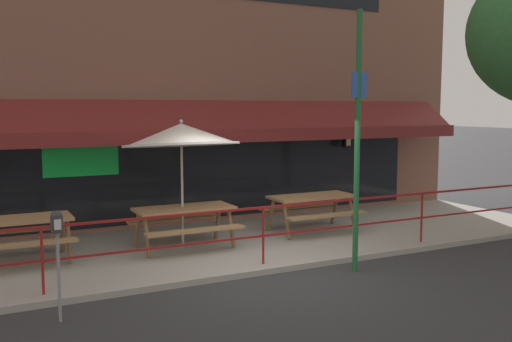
{
  "coord_description": "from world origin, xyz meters",
  "views": [
    {
      "loc": [
        -4.29,
        -7.89,
        2.68
      ],
      "look_at": [
        0.53,
        1.6,
        1.5
      ],
      "focal_mm": 40.0,
      "sensor_mm": 36.0,
      "label": 1
    }
  ],
  "objects_px": {
    "street_sign_pole": "(357,140)",
    "picnic_table_left": "(15,228)",
    "patio_umbrella_centre": "(181,135)",
    "picnic_table_centre": "(184,216)",
    "picnic_table_right": "(312,203)",
    "parking_meter_near": "(57,232)"
  },
  "relations": [
    {
      "from": "picnic_table_centre",
      "to": "picnic_table_left",
      "type": "bearing_deg",
      "value": 174.87
    },
    {
      "from": "picnic_table_left",
      "to": "patio_umbrella_centre",
      "type": "relative_size",
      "value": 0.75
    },
    {
      "from": "picnic_table_centre",
      "to": "street_sign_pole",
      "type": "bearing_deg",
      "value": -48.33
    },
    {
      "from": "picnic_table_left",
      "to": "picnic_table_centre",
      "type": "bearing_deg",
      "value": -5.13
    },
    {
      "from": "street_sign_pole",
      "to": "picnic_table_centre",
      "type": "bearing_deg",
      "value": 131.67
    },
    {
      "from": "picnic_table_left",
      "to": "parking_meter_near",
      "type": "relative_size",
      "value": 1.27
    },
    {
      "from": "picnic_table_left",
      "to": "parking_meter_near",
      "type": "distance_m",
      "value": 2.83
    },
    {
      "from": "picnic_table_right",
      "to": "patio_umbrella_centre",
      "type": "relative_size",
      "value": 0.75
    },
    {
      "from": "patio_umbrella_centre",
      "to": "street_sign_pole",
      "type": "xyz_separation_m",
      "value": [
        2.11,
        -2.47,
        -0.01
      ]
    },
    {
      "from": "patio_umbrella_centre",
      "to": "street_sign_pole",
      "type": "distance_m",
      "value": 3.25
    },
    {
      "from": "parking_meter_near",
      "to": "street_sign_pole",
      "type": "xyz_separation_m",
      "value": [
        4.67,
        0.15,
        1.02
      ]
    },
    {
      "from": "patio_umbrella_centre",
      "to": "picnic_table_right",
      "type": "bearing_deg",
      "value": 0.71
    },
    {
      "from": "picnic_table_right",
      "to": "parking_meter_near",
      "type": "xyz_separation_m",
      "value": [
        -5.43,
        -2.66,
        0.44
      ]
    },
    {
      "from": "picnic_table_centre",
      "to": "picnic_table_right",
      "type": "xyz_separation_m",
      "value": [
        2.87,
        0.14,
        0.0
      ]
    },
    {
      "from": "picnic_table_left",
      "to": "picnic_table_right",
      "type": "relative_size",
      "value": 1.0
    },
    {
      "from": "picnic_table_centre",
      "to": "patio_umbrella_centre",
      "type": "xyz_separation_m",
      "value": [
        0.0,
        0.1,
        1.47
      ]
    },
    {
      "from": "picnic_table_left",
      "to": "picnic_table_centre",
      "type": "relative_size",
      "value": 1.0
    },
    {
      "from": "picnic_table_left",
      "to": "picnic_table_right",
      "type": "height_order",
      "value": "same"
    },
    {
      "from": "picnic_table_right",
      "to": "picnic_table_left",
      "type": "bearing_deg",
      "value": 178.78
    },
    {
      "from": "patio_umbrella_centre",
      "to": "parking_meter_near",
      "type": "distance_m",
      "value": 3.81
    },
    {
      "from": "picnic_table_right",
      "to": "patio_umbrella_centre",
      "type": "distance_m",
      "value": 3.22
    },
    {
      "from": "street_sign_pole",
      "to": "picnic_table_left",
      "type": "bearing_deg",
      "value": 152.15
    }
  ]
}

